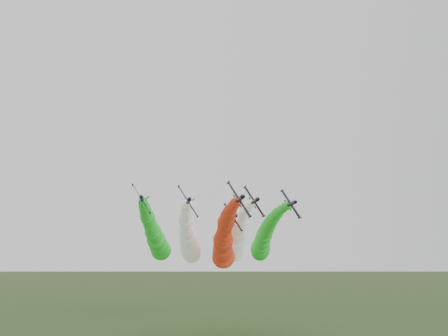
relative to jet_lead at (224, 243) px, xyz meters
The scene contains 6 objects.
jet_lead is the anchor object (origin of this frame).
jet_inner_left 16.74m from the jet_lead, 126.13° to the left, with size 10.58×68.70×18.21m.
jet_inner_right 14.41m from the jet_lead, 65.38° to the left, with size 10.51×68.63×18.15m.
jet_outer_left 30.10m from the jet_lead, 134.51° to the left, with size 11.09×69.22×18.73m.
jet_outer_right 26.25m from the jet_lead, 49.86° to the left, with size 10.54×68.66×18.17m.
jet_trail 26.73m from the jet_lead, 83.87° to the left, with size 10.51×68.63×18.14m.
Camera 1 is at (-14.54, -95.38, 24.88)m, focal length 35.00 mm.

